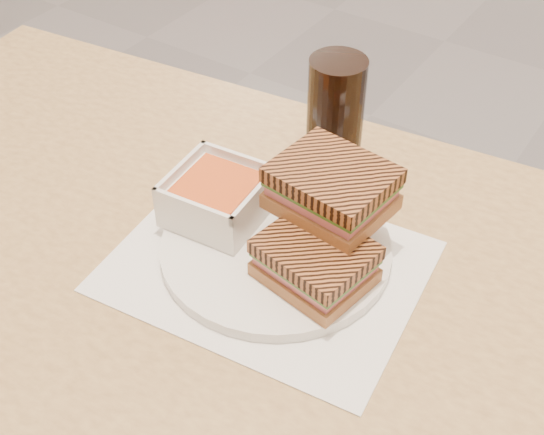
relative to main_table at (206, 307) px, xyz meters
The scene contains 7 objects.
main_table is the anchor object (origin of this frame).
tray_liner 0.15m from the main_table, 10.29° to the left, with size 0.39×0.31×0.00m.
plate 0.16m from the main_table, 25.96° to the left, with size 0.28×0.28×0.02m.
soup_bowl 0.16m from the main_table, 95.89° to the left, with size 0.12×0.12×0.06m.
panini_lower 0.22m from the main_table, ahead, with size 0.13×0.12×0.05m.
panini_upper 0.26m from the main_table, 32.34° to the left, with size 0.14×0.12×0.06m.
cola_glass 0.31m from the main_table, 77.64° to the left, with size 0.08×0.08×0.16m.
Camera 1 is at (0.35, -2.51, 1.37)m, focal length 47.31 mm.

